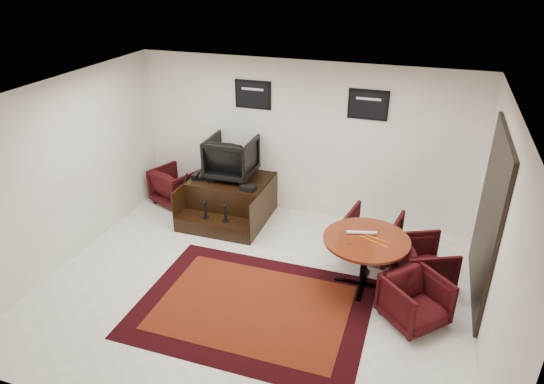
{
  "coord_description": "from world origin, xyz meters",
  "views": [
    {
      "loc": [
        2.06,
        -5.31,
        4.33
      ],
      "look_at": [
        -0.02,
        0.9,
        1.13
      ],
      "focal_mm": 32.0,
      "sensor_mm": 36.0,
      "label": 1
    }
  ],
  "objects_px": {
    "armchair_side": "(176,184)",
    "table_chair_window": "(423,261)",
    "shine_chair": "(232,155)",
    "table_chair_back": "(372,232)",
    "meeting_table": "(366,244)",
    "table_chair_corner": "(415,298)",
    "shine_podium": "(230,200)"
  },
  "relations": [
    {
      "from": "meeting_table",
      "to": "table_chair_corner",
      "type": "distance_m",
      "value": 0.99
    },
    {
      "from": "table_chair_back",
      "to": "table_chair_window",
      "type": "height_order",
      "value": "table_chair_back"
    },
    {
      "from": "meeting_table",
      "to": "table_chair_corner",
      "type": "relative_size",
      "value": 1.65
    },
    {
      "from": "meeting_table",
      "to": "armchair_side",
      "type": "bearing_deg",
      "value": 158.6
    },
    {
      "from": "shine_chair",
      "to": "table_chair_back",
      "type": "relative_size",
      "value": 1.03
    },
    {
      "from": "meeting_table",
      "to": "table_chair_corner",
      "type": "height_order",
      "value": "meeting_table"
    },
    {
      "from": "table_chair_back",
      "to": "table_chair_corner",
      "type": "xyz_separation_m",
      "value": [
        0.75,
        -1.44,
        -0.04
      ]
    },
    {
      "from": "armchair_side",
      "to": "table_chair_back",
      "type": "distance_m",
      "value": 3.89
    },
    {
      "from": "shine_podium",
      "to": "armchair_side",
      "type": "xyz_separation_m",
      "value": [
        -1.21,
        0.19,
        0.05
      ]
    },
    {
      "from": "table_chair_window",
      "to": "meeting_table",
      "type": "bearing_deg",
      "value": 86.11
    },
    {
      "from": "shine_podium",
      "to": "table_chair_corner",
      "type": "height_order",
      "value": "table_chair_corner"
    },
    {
      "from": "shine_podium",
      "to": "shine_chair",
      "type": "bearing_deg",
      "value": 90.0
    },
    {
      "from": "armchair_side",
      "to": "table_chair_window",
      "type": "height_order",
      "value": "armchair_side"
    },
    {
      "from": "shine_chair",
      "to": "table_chair_back",
      "type": "distance_m",
      "value": 2.79
    },
    {
      "from": "table_chair_window",
      "to": "shine_chair",
      "type": "bearing_deg",
      "value": 46.68
    },
    {
      "from": "meeting_table",
      "to": "table_chair_window",
      "type": "xyz_separation_m",
      "value": [
        0.8,
        0.31,
        -0.31
      ]
    },
    {
      "from": "table_chair_back",
      "to": "table_chair_corner",
      "type": "height_order",
      "value": "table_chair_back"
    },
    {
      "from": "shine_podium",
      "to": "table_chair_corner",
      "type": "relative_size",
      "value": 1.99
    },
    {
      "from": "shine_podium",
      "to": "table_chair_window",
      "type": "height_order",
      "value": "table_chair_window"
    },
    {
      "from": "armchair_side",
      "to": "table_chair_window",
      "type": "xyz_separation_m",
      "value": [
        4.64,
        -1.2,
        -0.0
      ]
    },
    {
      "from": "meeting_table",
      "to": "table_chair_back",
      "type": "height_order",
      "value": "table_chair_back"
    },
    {
      "from": "shine_chair",
      "to": "table_chair_window",
      "type": "bearing_deg",
      "value": 160.5
    },
    {
      "from": "armchair_side",
      "to": "shine_chair",
      "type": "bearing_deg",
      "value": -160.76
    },
    {
      "from": "armchair_side",
      "to": "table_chair_corner",
      "type": "height_order",
      "value": "armchair_side"
    },
    {
      "from": "armchair_side",
      "to": "table_chair_back",
      "type": "xyz_separation_m",
      "value": [
        3.84,
        -0.63,
        0.01
      ]
    },
    {
      "from": "armchair_side",
      "to": "table_chair_back",
      "type": "height_order",
      "value": "table_chair_back"
    },
    {
      "from": "table_chair_corner",
      "to": "shine_podium",
      "type": "bearing_deg",
      "value": 104.96
    },
    {
      "from": "meeting_table",
      "to": "table_chair_window",
      "type": "bearing_deg",
      "value": 20.9
    },
    {
      "from": "armchair_side",
      "to": "table_chair_window",
      "type": "distance_m",
      "value": 4.8
    },
    {
      "from": "table_chair_corner",
      "to": "table_chair_back",
      "type": "bearing_deg",
      "value": 71.54
    },
    {
      "from": "table_chair_window",
      "to": "table_chair_corner",
      "type": "relative_size",
      "value": 1.05
    },
    {
      "from": "meeting_table",
      "to": "table_chair_window",
      "type": "relative_size",
      "value": 1.56
    }
  ]
}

